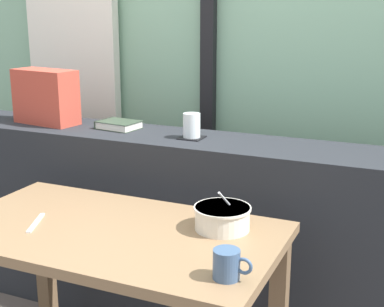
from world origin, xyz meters
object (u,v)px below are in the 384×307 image
at_px(juice_glass, 192,126).
at_px(fork_utensil, 36,223).
at_px(closed_book, 118,125).
at_px(ceramic_mug, 227,264).
at_px(coaster_square, 192,138).
at_px(throw_pillow, 46,97).
at_px(breakfast_table, 113,259).
at_px(soup_bowl, 222,218).

xyz_separation_m(juice_glass, fork_utensil, (-0.28, -0.70, -0.23)).
relative_size(closed_book, ceramic_mug, 1.77).
relative_size(coaster_square, throw_pillow, 0.31).
height_order(breakfast_table, ceramic_mug, ceramic_mug).
distance_m(soup_bowl, fork_utensil, 0.65).
bearing_deg(coaster_square, throw_pillow, 179.44).
bearing_deg(ceramic_mug, soup_bowl, 112.94).
relative_size(breakfast_table, juice_glass, 10.91).
distance_m(coaster_square, ceramic_mug, 0.94).
bearing_deg(soup_bowl, closed_book, 143.74).
bearing_deg(coaster_square, breakfast_table, -91.34).
distance_m(coaster_square, juice_glass, 0.05).
relative_size(throw_pillow, fork_utensil, 1.88).
height_order(breakfast_table, fork_utensil, fork_utensil).
height_order(closed_book, throw_pillow, throw_pillow).
distance_m(breakfast_table, coaster_square, 0.70).
height_order(coaster_square, throw_pillow, throw_pillow).
relative_size(throw_pillow, soup_bowl, 1.65).
xyz_separation_m(soup_bowl, fork_utensil, (-0.61, -0.22, -0.04)).
relative_size(throw_pillow, ceramic_mug, 2.83).
height_order(juice_glass, soup_bowl, juice_glass).
distance_m(juice_glass, fork_utensil, 0.79).
xyz_separation_m(coaster_square, fork_utensil, (-0.28, -0.70, -0.18)).
height_order(fork_utensil, ceramic_mug, ceramic_mug).
bearing_deg(throw_pillow, ceramic_mug, -33.41).
xyz_separation_m(juice_glass, soup_bowl, (0.33, -0.48, -0.19)).
relative_size(closed_book, soup_bowl, 1.03).
height_order(coaster_square, ceramic_mug, coaster_square).
bearing_deg(breakfast_table, ceramic_mug, -19.94).
height_order(breakfast_table, throw_pillow, throw_pillow).
relative_size(juice_glass, closed_book, 0.52).
height_order(closed_book, soup_bowl, closed_book).
bearing_deg(juice_glass, coaster_square, 0.00).
height_order(throw_pillow, soup_bowl, throw_pillow).
bearing_deg(throw_pillow, closed_book, 5.33).
xyz_separation_m(closed_book, fork_utensil, (0.11, -0.74, -0.19)).
relative_size(coaster_square, juice_glass, 0.96).
bearing_deg(breakfast_table, soup_bowl, 23.63).
height_order(coaster_square, soup_bowl, coaster_square).
bearing_deg(juice_glass, soup_bowl, -55.95).
xyz_separation_m(breakfast_table, ceramic_mug, (0.48, -0.17, 0.16)).
distance_m(closed_book, throw_pillow, 0.40).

